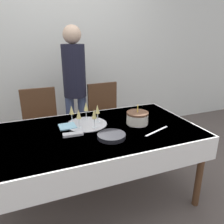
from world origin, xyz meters
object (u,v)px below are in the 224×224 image
at_px(dining_chair_far_left, 42,126).
at_px(birthday_cake, 137,118).
at_px(dining_chair_far_right, 106,117).
at_px(champagne_tray, 86,118).
at_px(plate_stack_main, 111,136).
at_px(person_standing, 75,81).

xyz_separation_m(dining_chair_far_left, birthday_cake, (0.82, -0.82, 0.28)).
distance_m(dining_chair_far_right, champagne_tray, 0.84).
xyz_separation_m(birthday_cake, champagne_tray, (-0.45, 0.16, 0.01)).
distance_m(champagne_tray, plate_stack_main, 0.38).
xyz_separation_m(champagne_tray, person_standing, (0.08, 0.80, 0.19)).
relative_size(plate_stack_main, person_standing, 0.14).
height_order(dining_chair_far_right, person_standing, person_standing).
distance_m(dining_chair_far_left, person_standing, 0.67).
distance_m(dining_chair_far_left, birthday_cake, 1.20).
distance_m(dining_chair_far_right, plate_stack_main, 1.09).
distance_m(dining_chair_far_left, plate_stack_main, 1.15).
distance_m(dining_chair_far_left, dining_chair_far_right, 0.81).
distance_m(birthday_cake, person_standing, 1.05).
bearing_deg(champagne_tray, plate_stack_main, -72.57).
relative_size(champagne_tray, plate_stack_main, 1.63).
relative_size(dining_chair_far_left, birthday_cake, 4.56).
distance_m(dining_chair_far_left, champagne_tray, 0.81).
relative_size(champagne_tray, person_standing, 0.23).
distance_m(plate_stack_main, person_standing, 1.18).
bearing_deg(birthday_cake, champagne_tray, 160.20).
bearing_deg(dining_chair_far_right, champagne_tray, -123.39).
xyz_separation_m(dining_chair_far_left, champagne_tray, (0.37, -0.66, 0.29)).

